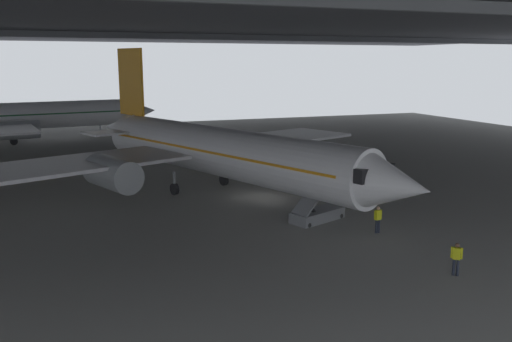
{
  "coord_description": "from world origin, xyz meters",
  "views": [
    {
      "loc": [
        -13.83,
        -36.84,
        10.03
      ],
      "look_at": [
        -0.63,
        -1.89,
        2.53
      ],
      "focal_mm": 38.09,
      "sensor_mm": 36.0,
      "label": 1
    }
  ],
  "objects_px": {
    "crew_worker_by_stairs": "(378,218)",
    "airplane_distant": "(26,116)",
    "airplane_main": "(215,151)",
    "crew_worker_near_nose": "(456,257)",
    "boarding_stairs": "(318,209)"
  },
  "relations": [
    {
      "from": "boarding_stairs",
      "to": "crew_worker_near_nose",
      "type": "bearing_deg",
      "value": -79.84
    },
    {
      "from": "airplane_distant",
      "to": "crew_worker_near_nose",
      "type": "bearing_deg",
      "value": -69.68
    },
    {
      "from": "crew_worker_by_stairs",
      "to": "crew_worker_near_nose",
      "type": "bearing_deg",
      "value": -91.55
    },
    {
      "from": "boarding_stairs",
      "to": "crew_worker_by_stairs",
      "type": "xyz_separation_m",
      "value": [
        2.1,
        -3.66,
        0.21
      ]
    },
    {
      "from": "crew_worker_near_nose",
      "to": "airplane_distant",
      "type": "xyz_separation_m",
      "value": [
        -20.6,
        55.63,
        2.38
      ]
    },
    {
      "from": "crew_worker_by_stairs",
      "to": "airplane_distant",
      "type": "relative_size",
      "value": 0.05
    },
    {
      "from": "crew_worker_near_nose",
      "to": "airplane_distant",
      "type": "distance_m",
      "value": 59.37
    },
    {
      "from": "crew_worker_near_nose",
      "to": "airplane_distant",
      "type": "bearing_deg",
      "value": 110.32
    },
    {
      "from": "crew_worker_by_stairs",
      "to": "boarding_stairs",
      "type": "bearing_deg",
      "value": 119.81
    },
    {
      "from": "crew_worker_near_nose",
      "to": "crew_worker_by_stairs",
      "type": "bearing_deg",
      "value": 88.45
    },
    {
      "from": "airplane_main",
      "to": "crew_worker_by_stairs",
      "type": "relative_size",
      "value": 21.02
    },
    {
      "from": "boarding_stairs",
      "to": "crew_worker_near_nose",
      "type": "height_order",
      "value": "boarding_stairs"
    },
    {
      "from": "airplane_main",
      "to": "crew_worker_near_nose",
      "type": "height_order",
      "value": "airplane_main"
    },
    {
      "from": "crew_worker_near_nose",
      "to": "crew_worker_by_stairs",
      "type": "distance_m",
      "value": 6.98
    },
    {
      "from": "airplane_main",
      "to": "crew_worker_near_nose",
      "type": "relative_size",
      "value": 21.18
    }
  ]
}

